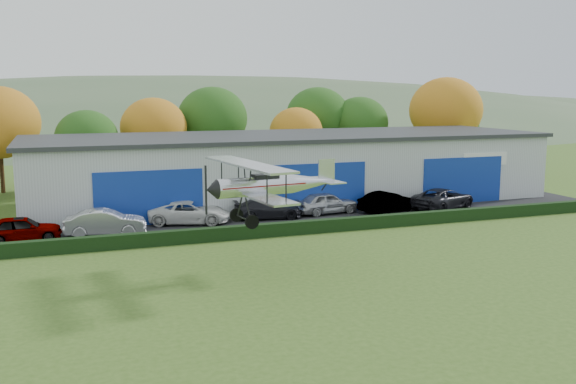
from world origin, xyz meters
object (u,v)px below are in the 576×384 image
object	(u,v)px
car_3	(268,209)
car_6	(443,199)
car_4	(326,203)
car_2	(190,212)
car_5	(388,202)
car_0	(22,229)
hangar	(291,167)
car_1	(105,222)
biplane	(267,184)

from	to	relation	value
car_3	car_6	xyz separation A→B (m)	(13.31, -0.98, 0.09)
car_4	car_6	bearing A→B (deg)	-105.24
car_2	car_6	xyz separation A→B (m)	(18.63, -1.19, 0.03)
car_2	car_5	size ratio (longest dim) A/B	1.18
car_0	car_6	bearing A→B (deg)	-90.68
hangar	car_5	xyz separation A→B (m)	(4.70, -7.43, -1.87)
car_0	car_5	distance (m)	24.35
car_5	car_6	world-z (taller)	car_6
car_1	car_6	bearing A→B (deg)	-80.66
car_2	biplane	bearing A→B (deg)	-156.66
car_2	car_4	size ratio (longest dim) A/B	1.16
car_3	car_4	bearing A→B (deg)	-78.83
car_2	car_6	bearing A→B (deg)	-76.96
car_4	hangar	bearing A→B (deg)	-4.38
car_1	car_4	size ratio (longest dim) A/B	1.04
hangar	biplane	distance (m)	20.36
car_1	car_5	bearing A→B (deg)	-79.49
car_3	biplane	size ratio (longest dim) A/B	0.59
hangar	car_3	distance (m)	8.18
car_0	car_3	size ratio (longest dim) A/B	0.94
car_0	car_6	world-z (taller)	car_6
car_5	biplane	xyz separation A→B (m)	(-12.80, -11.19, 3.48)
car_3	car_6	bearing A→B (deg)	-86.80
car_0	car_4	xyz separation A→B (m)	(19.94, 1.78, 0.03)
car_2	car_0	bearing A→B (deg)	116.15
car_0	car_2	bearing A→B (deg)	-82.22
car_1	car_2	xyz separation A→B (m)	(5.45, 1.71, -0.05)
hangar	car_2	xyz separation A→B (m)	(-9.50, -6.55, -1.87)
car_0	car_1	distance (m)	4.68
car_2	car_5	distance (m)	14.23
car_1	car_2	distance (m)	5.71
hangar	car_2	distance (m)	11.69
car_2	car_1	bearing A→B (deg)	124.06
car_1	car_2	world-z (taller)	car_1
car_0	biplane	xyz separation A→B (m)	(11.54, -10.38, 3.47)
car_2	car_4	bearing A→B (deg)	-72.81
hangar	car_0	world-z (taller)	hangar
hangar	car_3	world-z (taller)	hangar
car_6	car_2	bearing A→B (deg)	63.12
hangar	car_6	xyz separation A→B (m)	(9.12, -7.73, -1.84)
car_1	car_4	xyz separation A→B (m)	(15.25, 1.79, -0.01)
hangar	biplane	xyz separation A→B (m)	(-8.10, -18.62, 1.61)
car_3	hangar	bearing A→B (deg)	-24.38
car_0	car_5	xyz separation A→B (m)	(24.34, 0.81, -0.01)
car_3	car_2	bearing A→B (deg)	95.16
hangar	car_4	world-z (taller)	hangar
car_0	car_2	xyz separation A→B (m)	(10.14, 1.69, -0.01)
biplane	car_3	bearing A→B (deg)	64.45
car_1	car_3	xyz separation A→B (m)	(10.77, 1.50, -0.11)
hangar	car_4	size ratio (longest dim) A/B	8.88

